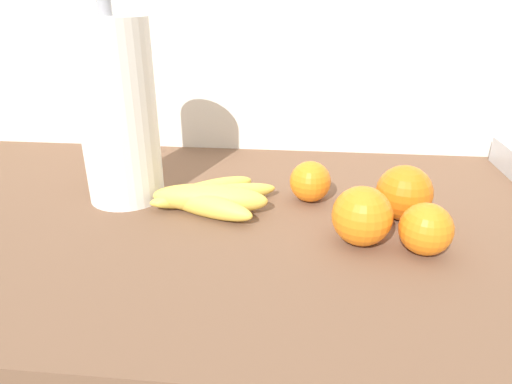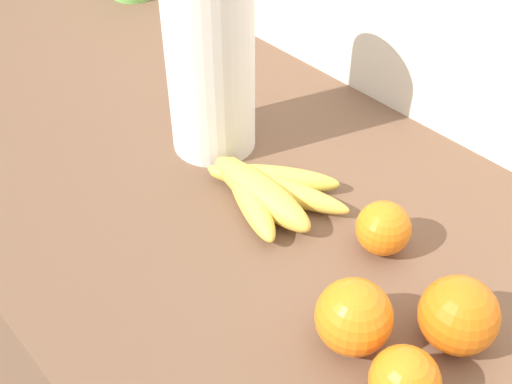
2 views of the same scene
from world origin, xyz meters
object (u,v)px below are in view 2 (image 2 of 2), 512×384
object	(u,v)px
banana_bunch	(264,190)
orange_back_right	(459,315)
orange_back_left	(384,228)
paper_towel_roll	(210,57)
orange_far_right	(405,381)
orange_right	(354,317)

from	to	relation	value
banana_bunch	orange_back_right	bearing A→B (deg)	-0.11
banana_bunch	orange_back_left	size ratio (longest dim) A/B	3.02
banana_bunch	paper_towel_roll	world-z (taller)	paper_towel_roll
banana_bunch	paper_towel_roll	size ratio (longest dim) A/B	0.64
orange_back_left	orange_back_right	distance (m)	0.14
orange_back_left	orange_far_right	distance (m)	0.20
orange_back_right	paper_towel_roll	distance (m)	0.44
orange_far_right	paper_towel_roll	bearing A→B (deg)	163.70
orange_far_right	paper_towel_roll	size ratio (longest dim) A/B	0.22
banana_bunch	paper_towel_roll	distance (m)	0.19
orange_right	orange_far_right	world-z (taller)	orange_right
orange_back_left	orange_far_right	xyz separation A→B (m)	(0.14, -0.14, 0.00)
banana_bunch	orange_right	bearing A→B (deg)	-19.86
banana_bunch	orange_far_right	size ratio (longest dim) A/B	2.92
orange_right	orange_far_right	bearing A→B (deg)	-11.96
orange_far_right	orange_back_right	size ratio (longest dim) A/B	0.83
orange_far_right	paper_towel_roll	world-z (taller)	paper_towel_roll
banana_bunch	orange_back_right	distance (m)	0.29
paper_towel_roll	orange_back_right	bearing A→B (deg)	-4.36
orange_right	orange_back_left	size ratio (longest dim) A/B	1.22
orange_back_left	paper_towel_roll	bearing A→B (deg)	-177.11
banana_bunch	orange_back_left	world-z (taller)	orange_back_left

